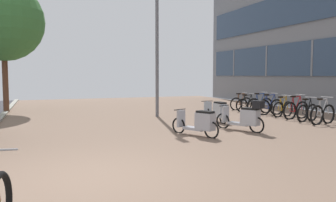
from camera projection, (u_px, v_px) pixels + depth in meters
ground at (170, 171)px, 6.31m from camera, size 21.00×40.00×0.13m
bicycle_rack_00 at (323, 114)px, 12.13m from camera, size 1.43×0.48×1.03m
bicycle_rack_01 at (307, 113)px, 12.83m from camera, size 1.31×0.47×0.97m
bicycle_rack_02 at (296, 110)px, 13.58m from camera, size 1.46×0.48×1.03m
bicycle_rack_03 at (283, 109)px, 14.28m from camera, size 1.33×0.48×0.96m
bicycle_rack_04 at (270, 107)px, 14.95m from camera, size 1.45×0.48×1.02m
bicycle_rack_05 at (260, 105)px, 15.66m from camera, size 1.44×0.48×1.03m
bicycle_rack_06 at (248, 105)px, 16.30m from camera, size 1.29×0.48×0.92m
bicycle_rack_07 at (241, 104)px, 17.05m from camera, size 1.28×0.48×0.94m
scooter_near at (199, 123)px, 9.71m from camera, size 0.92×1.58×0.79m
scooter_mid at (245, 117)px, 10.56m from camera, size 0.94×1.67×1.03m
scooter_far at (217, 111)px, 12.67m from camera, size 0.52×1.84×0.81m
lamp_post at (157, 33)px, 14.11m from camera, size 0.20×0.52×6.52m
street_tree at (3, 21)px, 15.66m from camera, size 3.76×3.76×6.20m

